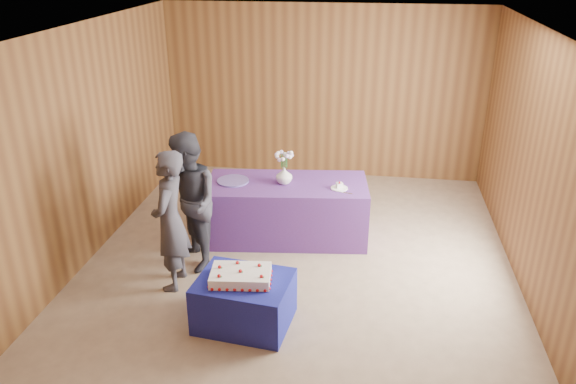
% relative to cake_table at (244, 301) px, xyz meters
% --- Properties ---
extents(ground, '(6.00, 6.00, 0.00)m').
position_rel_cake_table_xyz_m(ground, '(0.38, 1.14, -0.25)').
color(ground, gray).
rests_on(ground, ground).
extents(room_shell, '(5.04, 6.04, 2.72)m').
position_rel_cake_table_xyz_m(room_shell, '(0.38, 1.14, 1.55)').
color(room_shell, brown).
rests_on(room_shell, ground).
extents(cake_table, '(0.98, 0.80, 0.50)m').
position_rel_cake_table_xyz_m(cake_table, '(0.00, 0.00, 0.00)').
color(cake_table, '#1B2096').
rests_on(cake_table, ground).
extents(serving_table, '(2.09, 1.12, 0.75)m').
position_rel_cake_table_xyz_m(serving_table, '(0.15, 1.87, 0.12)').
color(serving_table, '#562F82').
rests_on(serving_table, ground).
extents(sheet_cake, '(0.64, 0.47, 0.14)m').
position_rel_cake_table_xyz_m(sheet_cake, '(-0.02, -0.01, 0.30)').
color(sheet_cake, white).
rests_on(sheet_cake, cake_table).
extents(vase, '(0.27, 0.27, 0.21)m').
position_rel_cake_table_xyz_m(vase, '(0.11, 1.85, 0.61)').
color(vase, silver).
rests_on(vase, serving_table).
extents(flower_spray, '(0.23, 0.23, 0.18)m').
position_rel_cake_table_xyz_m(flower_spray, '(0.11, 1.85, 0.86)').
color(flower_spray, '#275B24').
rests_on(flower_spray, vase).
extents(platter, '(0.41, 0.41, 0.02)m').
position_rel_cake_table_xyz_m(platter, '(-0.53, 1.81, 0.51)').
color(platter, '#6454A8').
rests_on(platter, serving_table).
extents(plate, '(0.26, 0.26, 0.01)m').
position_rel_cake_table_xyz_m(plate, '(0.80, 1.79, 0.51)').
color(plate, white).
rests_on(plate, serving_table).
extents(cake_slice, '(0.09, 0.09, 0.09)m').
position_rel_cake_table_xyz_m(cake_slice, '(0.80, 1.78, 0.55)').
color(cake_slice, white).
rests_on(cake_slice, plate).
extents(knife, '(0.26, 0.10, 0.00)m').
position_rel_cake_table_xyz_m(knife, '(0.85, 1.68, 0.50)').
color(knife, silver).
rests_on(knife, serving_table).
extents(guest_left, '(0.41, 0.59, 1.58)m').
position_rel_cake_table_xyz_m(guest_left, '(-0.92, 0.56, 0.54)').
color(guest_left, '#383741').
rests_on(guest_left, ground).
extents(guest_right, '(0.97, 1.00, 1.62)m').
position_rel_cake_table_xyz_m(guest_right, '(-0.85, 0.99, 0.56)').
color(guest_right, '#33333D').
rests_on(guest_right, ground).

